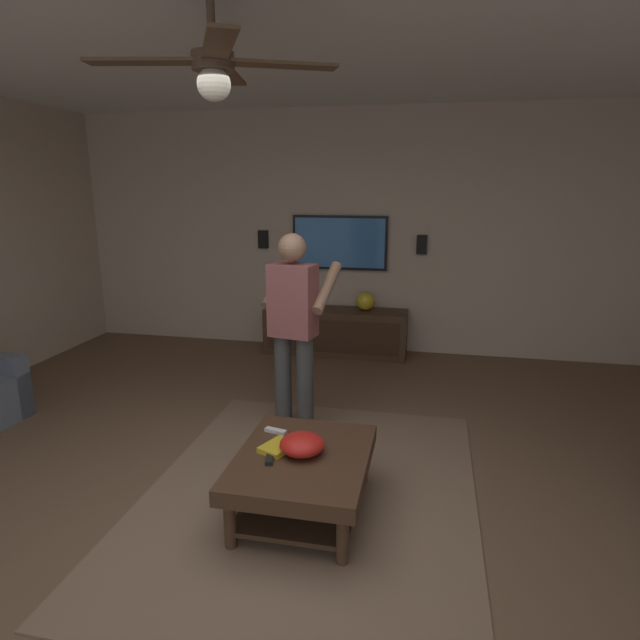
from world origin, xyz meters
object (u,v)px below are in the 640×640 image
at_px(vase_round, 366,301).
at_px(wall_speaker_right, 263,239).
at_px(remote_white, 276,431).
at_px(person_standing, 294,322).
at_px(tv, 340,243).
at_px(book, 278,447).
at_px(media_console, 335,332).
at_px(ceiling_fan, 215,68).
at_px(bowl, 302,444).
at_px(remote_black, 270,458).
at_px(coffee_table, 303,470).
at_px(wall_speaker_left, 422,245).

height_order(vase_round, wall_speaker_right, wall_speaker_right).
relative_size(remote_white, wall_speaker_right, 0.68).
xyz_separation_m(person_standing, vase_round, (2.13, -0.31, -0.27)).
distance_m(tv, book, 3.58).
distance_m(media_console, book, 3.22).
xyz_separation_m(tv, ceiling_fan, (-3.78, -0.05, 1.22)).
bearing_deg(wall_speaker_right, media_console, -104.75).
bearing_deg(media_console, bowl, 6.69).
bearing_deg(ceiling_fan, remote_black, -37.60).
height_order(book, ceiling_fan, ceiling_fan).
bearing_deg(person_standing, coffee_table, -152.35).
bearing_deg(wall_speaker_left, media_console, 104.66).
bearing_deg(vase_round, book, 177.69).
bearing_deg(remote_black, coffee_table, 107.48).
height_order(media_console, wall_speaker_left, wall_speaker_left).
xyz_separation_m(bowl, remote_white, (0.24, 0.24, -0.05)).
bearing_deg(wall_speaker_left, ceiling_fan, 166.38).
xyz_separation_m(coffee_table, wall_speaker_right, (3.49, 1.35, 1.04)).
bearing_deg(tv, ceiling_fan, 0.77).
relative_size(remote_black, wall_speaker_left, 0.68).
distance_m(remote_black, wall_speaker_right, 3.89).
distance_m(bowl, remote_white, 0.34).
height_order(media_console, book, media_console).
bearing_deg(book, ceiling_fan, -2.95).
height_order(media_console, ceiling_fan, ceiling_fan).
distance_m(remote_black, wall_speaker_left, 3.78).
relative_size(person_standing, bowl, 5.93).
xyz_separation_m(media_console, ceiling_fan, (-3.54, -0.05, 2.26)).
bearing_deg(bowl, coffee_table, -145.00).
xyz_separation_m(book, wall_speaker_left, (3.47, -0.75, 0.90)).
bearing_deg(media_console, remote_white, 2.65).
height_order(tv, remote_white, tv).
bearing_deg(person_standing, media_console, 11.81).
bearing_deg(coffee_table, bowl, 35.00).
bearing_deg(media_console, remote_black, 3.53).
bearing_deg(remote_black, ceiling_fan, -50.18).
xyz_separation_m(coffee_table, remote_black, (-0.10, 0.18, 0.12)).
height_order(coffee_table, wall_speaker_right, wall_speaker_right).
distance_m(vase_round, wall_speaker_right, 1.50).
height_order(wall_speaker_left, wall_speaker_right, wall_speaker_right).
xyz_separation_m(remote_black, book, (0.13, -0.02, 0.01)).
distance_m(person_standing, ceiling_fan, 2.16).
distance_m(tv, vase_round, 0.78).
height_order(remote_black, wall_speaker_left, wall_speaker_left).
bearing_deg(book, tv, -151.94).
distance_m(tv, person_standing, 2.37).
height_order(remote_black, book, book).
relative_size(remote_white, book, 0.68).
height_order(bowl, remote_black, bowl).
bearing_deg(wall_speaker_left, remote_black, 168.00).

